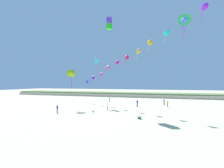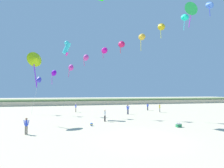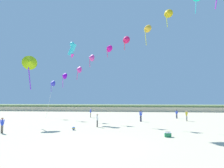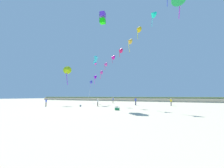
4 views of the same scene
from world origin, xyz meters
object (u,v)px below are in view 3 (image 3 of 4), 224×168
at_px(person_far_right, 177,113).
at_px(person_far_center, 187,115).
at_px(person_near_right, 97,119).
at_px(large_kite_outer_drift, 72,49).
at_px(person_near_left, 91,112).
at_px(person_mid_center, 141,115).
at_px(beach_ball, 74,128).
at_px(person_far_left, 2,124).
at_px(large_kite_mid_trail, 30,62).
at_px(beach_cooler, 168,135).

relative_size(person_far_right, person_far_center, 0.96).
bearing_deg(person_near_right, large_kite_outer_drift, 129.72).
bearing_deg(person_near_left, person_far_right, -1.02).
xyz_separation_m(person_near_left, person_mid_center, (9.06, -5.91, -0.00)).
relative_size(person_near_right, beach_ball, 4.45).
distance_m(person_far_center, beach_ball, 18.41).
height_order(person_near_left, person_mid_center, same).
bearing_deg(person_far_left, large_kite_outer_drift, 73.93).
bearing_deg(large_kite_mid_trail, person_far_right, 29.74).
height_order(person_far_right, person_far_center, person_far_center).
height_order(person_near_left, person_far_left, person_near_left).
height_order(person_far_right, large_kite_outer_drift, large_kite_outer_drift).
relative_size(person_near_left, large_kite_outer_drift, 0.66).
distance_m(person_near_right, person_far_right, 17.26).
xyz_separation_m(person_mid_center, person_far_right, (6.56, 5.63, -0.10)).
bearing_deg(person_far_center, person_far_left, -147.84).
bearing_deg(large_kite_outer_drift, large_kite_mid_trail, -120.95).
height_order(person_far_left, person_far_center, person_far_center).
bearing_deg(beach_ball, person_far_left, -157.23).
distance_m(person_far_left, beach_ball, 7.12).
distance_m(person_near_right, beach_ball, 3.53).
bearing_deg(person_far_right, beach_ball, -133.75).
height_order(person_near_right, beach_ball, person_near_right).
distance_m(person_near_right, person_mid_center, 8.67).
distance_m(person_far_center, large_kite_mid_trail, 24.28).
xyz_separation_m(person_far_right, large_kite_mid_trail, (-21.16, -12.09, 7.33)).
distance_m(person_near_right, person_far_center, 15.09).
bearing_deg(person_mid_center, large_kite_mid_trail, -156.13).
bearing_deg(person_far_right, person_near_right, -134.72).
xyz_separation_m(large_kite_mid_trail, large_kite_outer_drift, (3.72, 6.20, 3.21)).
relative_size(person_far_right, beach_cooler, 2.74).
height_order(person_far_left, person_far_right, person_far_right).
height_order(person_far_left, large_kite_outer_drift, large_kite_outer_drift).
bearing_deg(person_near_right, person_near_left, 105.48).
bearing_deg(large_kite_outer_drift, beach_cooler, -43.62).
relative_size(person_far_right, large_kite_mid_trail, 0.34).
relative_size(person_near_left, large_kite_mid_trail, 0.38).
relative_size(person_near_left, beach_ball, 4.86).
bearing_deg(large_kite_outer_drift, person_near_left, 73.51).
distance_m(person_near_left, person_far_center, 16.84).
relative_size(person_near_right, person_far_left, 1.03).
height_order(person_near_left, beach_ball, person_near_left).
bearing_deg(person_mid_center, person_near_left, 146.89).
height_order(large_kite_outer_drift, beach_ball, large_kite_outer_drift).
distance_m(large_kite_mid_trail, large_kite_outer_drift, 7.91).
height_order(person_far_right, beach_cooler, person_far_right).
bearing_deg(person_mid_center, person_far_left, -139.81).
height_order(person_mid_center, person_far_left, person_mid_center).
relative_size(person_near_right, person_far_right, 1.02).
distance_m(person_near_left, large_kite_outer_drift, 12.26).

